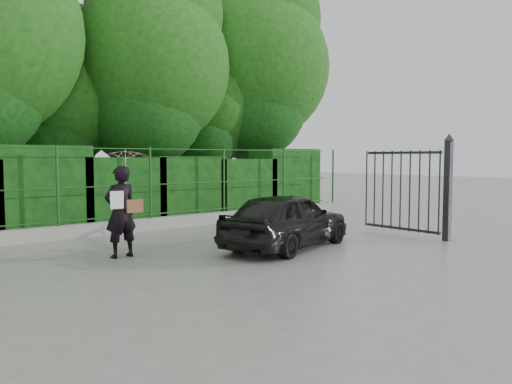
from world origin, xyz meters
TOP-DOWN VIEW (x-y plane):
  - ground at (0.00, 0.00)m, footprint 80.00×80.00m
  - kerb at (0.00, 4.50)m, footprint 14.00×0.25m
  - fence at (0.22, 4.50)m, footprint 14.13×0.06m
  - hedge at (-0.11, 5.50)m, footprint 14.20×1.20m
  - trees at (1.14, 7.74)m, footprint 17.10×6.15m
  - gate at (4.60, -0.72)m, footprint 0.22×2.33m
  - woman at (-1.60, 1.73)m, footprint 0.91×0.89m
  - car at (1.31, 0.43)m, footprint 3.62×2.22m

SIDE VIEW (x-z plane):
  - ground at x=0.00m, z-range 0.00..0.00m
  - kerb at x=0.00m, z-range 0.00..0.30m
  - car at x=1.31m, z-range 0.00..1.15m
  - hedge at x=-0.11m, z-range -0.14..2.14m
  - gate at x=4.60m, z-range 0.01..2.37m
  - fence at x=0.22m, z-range 0.30..2.10m
  - woman at x=-1.60m, z-range 0.29..2.29m
  - trees at x=1.14m, z-range 0.58..8.66m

